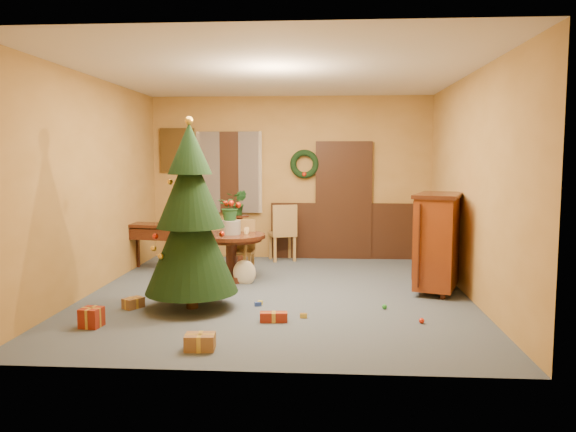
# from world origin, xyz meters

# --- Properties ---
(room_envelope) EXTENTS (5.50, 5.50, 5.50)m
(room_envelope) POSITION_xyz_m (0.21, 2.70, 1.12)
(room_envelope) COLOR #384252
(room_envelope) RESTS_ON ground
(dining_table) EXTENTS (1.01, 1.01, 0.69)m
(dining_table) POSITION_xyz_m (-0.75, 0.77, 0.48)
(dining_table) COLOR black
(dining_table) RESTS_ON floor
(urn) EXTENTS (0.28, 0.28, 0.20)m
(urn) POSITION_xyz_m (-0.75, 0.77, 0.79)
(urn) COLOR slate
(urn) RESTS_ON dining_table
(centerpiece_plant) EXTENTS (0.37, 0.32, 0.41)m
(centerpiece_plant) POSITION_xyz_m (-0.75, 0.77, 1.10)
(centerpiece_plant) COLOR #1E4C23
(centerpiece_plant) RESTS_ON urn
(chair_near) EXTENTS (0.39, 0.39, 0.87)m
(chair_near) POSITION_xyz_m (-0.63, 0.99, 0.47)
(chair_near) COLOR olive
(chair_near) RESTS_ON floor
(chair_far) EXTENTS (0.55, 0.55, 1.00)m
(chair_far) POSITION_xyz_m (-0.11, 2.39, 0.54)
(chair_far) COLOR olive
(chair_far) RESTS_ON floor
(guitar) EXTENTS (0.36, 0.53, 0.77)m
(guitar) POSITION_xyz_m (-0.53, 0.57, 0.39)
(guitar) COLOR beige
(guitar) RESTS_ON floor
(plant_stand) EXTENTS (0.32, 0.32, 0.83)m
(plant_stand) POSITION_xyz_m (-0.84, 2.14, 0.52)
(plant_stand) COLOR black
(plant_stand) RESTS_ON floor
(stand_plant) EXTENTS (0.25, 0.20, 0.43)m
(stand_plant) POSITION_xyz_m (-0.84, 2.14, 1.04)
(stand_plant) COLOR #19471E
(stand_plant) RESTS_ON plant_stand
(christmas_tree) EXTENTS (1.11, 1.11, 2.30)m
(christmas_tree) POSITION_xyz_m (-0.97, -0.78, 1.09)
(christmas_tree) COLOR #382111
(christmas_tree) RESTS_ON floor
(writing_desk) EXTENTS (0.90, 0.55, 0.75)m
(writing_desk) POSITION_xyz_m (-2.15, 1.48, 0.57)
(writing_desk) COLOR black
(writing_desk) RESTS_ON floor
(sideboard) EXTENTS (0.86, 1.17, 1.34)m
(sideboard) POSITION_xyz_m (2.15, 0.29, 0.72)
(sideboard) COLOR #5E200A
(sideboard) RESTS_ON floor
(gift_a) EXTENTS (0.30, 0.23, 0.15)m
(gift_a) POSITION_xyz_m (-0.55, -2.23, 0.07)
(gift_a) COLOR brown
(gift_a) RESTS_ON floor
(gift_b) EXTENTS (0.23, 0.23, 0.21)m
(gift_b) POSITION_xyz_m (-1.87, -1.61, 0.10)
(gift_b) COLOR maroon
(gift_b) RESTS_ON floor
(gift_c) EXTENTS (0.26, 0.28, 0.13)m
(gift_c) POSITION_xyz_m (-1.69, -0.83, 0.06)
(gift_c) COLOR brown
(gift_c) RESTS_ON floor
(gift_d) EXTENTS (0.31, 0.15, 0.11)m
(gift_d) POSITION_xyz_m (0.07, -1.28, 0.05)
(gift_d) COLOR maroon
(gift_d) RESTS_ON floor
(toy_a) EXTENTS (0.09, 0.08, 0.05)m
(toy_a) POSITION_xyz_m (-0.19, -0.64, 0.03)
(toy_a) COLOR #24409C
(toy_a) RESTS_ON floor
(toy_b) EXTENTS (0.06, 0.06, 0.06)m
(toy_b) POSITION_xyz_m (1.35, -0.68, 0.03)
(toy_b) COLOR #25892C
(toy_b) RESTS_ON floor
(toy_c) EXTENTS (0.06, 0.09, 0.05)m
(toy_c) POSITION_xyz_m (-0.17, -0.60, 0.03)
(toy_c) COLOR gold
(toy_c) RESTS_ON floor
(toy_d) EXTENTS (0.06, 0.06, 0.06)m
(toy_d) POSITION_xyz_m (1.70, -1.24, 0.03)
(toy_d) COLOR red
(toy_d) RESTS_ON floor
(toy_e) EXTENTS (0.08, 0.06, 0.05)m
(toy_e) POSITION_xyz_m (0.39, -1.11, 0.03)
(toy_e) COLOR gold
(toy_e) RESTS_ON floor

